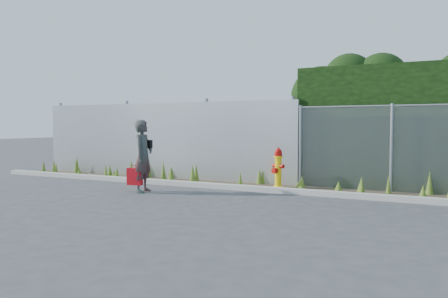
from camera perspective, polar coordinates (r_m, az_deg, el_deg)
name	(u,v)px	position (r m, az deg, el deg)	size (l,w,h in m)	color
ground	(207,202)	(8.87, -2.29, -6.96)	(80.00, 80.00, 0.00)	#3E3E41
curb	(243,188)	(10.45, 2.46, -5.08)	(16.00, 0.22, 0.12)	#B0A99F
weed_strip	(225,179)	(11.39, 0.11, -3.99)	(16.00, 1.28, 0.55)	#433526
corrugated_fence	(159,140)	(13.01, -8.53, 1.12)	(8.50, 0.21, 2.30)	#B0B3B8
chainlink_fence	(442,149)	(10.68, 26.63, -0.01)	(6.50, 0.07, 2.05)	gray
hedge	(442,111)	(11.72, 26.58, 4.51)	(7.75, 1.87, 3.58)	black
fire_hydrant	(278,168)	(10.78, 7.08, -2.54)	(0.34, 0.30, 1.01)	yellow
woman	(143,156)	(10.26, -10.49, -0.92)	(0.61, 0.40, 1.68)	#0E5B51
red_tote_bag	(135,176)	(10.25, -11.58, -3.54)	(0.35, 0.13, 0.46)	#A8091B
black_shoulder_bag	(147,144)	(10.38, -10.06, 0.64)	(0.25, 0.11, 0.19)	black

